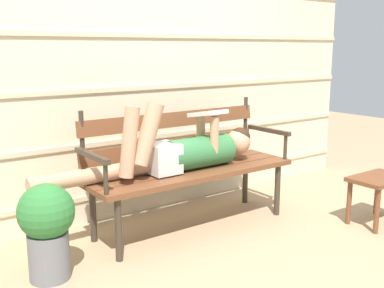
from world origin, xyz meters
TOP-DOWN VIEW (x-y plane):
  - ground_plane at (0.00, 0.00)m, footprint 12.00×12.00m
  - house_siding at (0.00, 0.71)m, footprint 4.36×0.08m
  - park_bench at (0.00, 0.23)m, footprint 1.56×0.49m
  - reclining_person at (-0.08, 0.16)m, footprint 1.67×0.26m
  - footstool at (1.15, -0.58)m, footprint 0.44×0.29m
  - potted_plant at (-1.11, 0.01)m, footprint 0.31×0.31m

SIDE VIEW (x-z plane):
  - ground_plane at x=0.00m, z-range 0.00..0.00m
  - footstool at x=1.15m, z-range 0.11..0.47m
  - potted_plant at x=-1.11m, z-range 0.04..0.59m
  - park_bench at x=0.00m, z-range 0.04..0.93m
  - reclining_person at x=-0.08m, z-range 0.33..0.84m
  - house_siding at x=0.00m, z-range 0.00..2.36m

